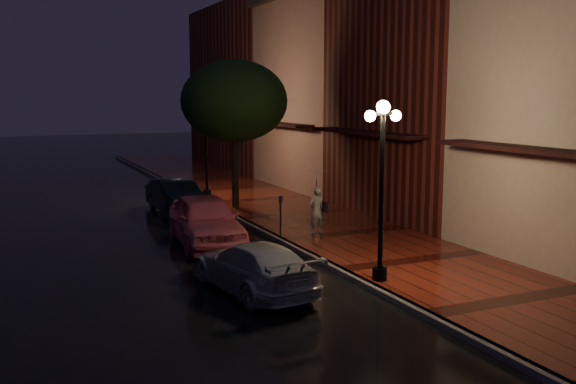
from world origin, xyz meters
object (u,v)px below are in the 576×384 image
streetlamp_near (382,180)px  pink_car (206,220)px  silver_car (253,267)px  streetlamp_far (206,141)px  parking_meter (280,212)px  navy_car (177,196)px  woman_with_umbrella (317,190)px  street_tree (235,104)px

streetlamp_near → pink_car: streetlamp_near is taller
pink_car → silver_car: size_ratio=1.12×
streetlamp_far → parking_meter: bearing=-91.4°
pink_car → navy_car: 5.70m
woman_with_umbrella → parking_meter: bearing=-14.3°
parking_meter → streetlamp_near: bearing=-80.2°
street_tree → silver_car: street_tree is taller
streetlamp_near → navy_car: size_ratio=1.07×
streetlamp_near → street_tree: street_tree is taller
parking_meter → street_tree: bearing=92.9°
streetlamp_far → pink_car: streetlamp_far is taller
navy_car → silver_car: bearing=-98.9°
parking_meter → woman_with_umbrella: bearing=-1.0°
streetlamp_far → navy_car: size_ratio=1.07×
pink_car → parking_meter: (2.36, -0.34, 0.15)m
navy_car → parking_meter: size_ratio=3.14×
streetlamp_far → parking_meter: streetlamp_far is taller
streetlamp_near → silver_car: size_ratio=1.06×
streetlamp_near → navy_car: streetlamp_near is taller
navy_car → parking_meter: parking_meter is taller
silver_car → woman_with_umbrella: (3.92, 4.47, 0.96)m
streetlamp_near → parking_meter: size_ratio=3.36×
pink_car → parking_meter: bearing=-2.9°
street_tree → woman_with_umbrella: 6.31m
street_tree → navy_car: 4.27m
pink_car → navy_car: (0.56, 5.67, -0.12)m
streetlamp_far → woman_with_umbrella: streetlamp_far is taller
street_tree → streetlamp_far: bearing=94.9°
parking_meter → streetlamp_far: bearing=96.4°
pink_car → parking_meter: 2.38m
navy_car → woman_with_umbrella: (2.98, -6.19, 0.89)m
street_tree → silver_car: (-3.19, -10.13, -3.65)m
streetlamp_far → silver_car: 13.61m
street_tree → parking_meter: bearing=-94.8°
pink_car → street_tree: bearing=66.6°
streetlamp_near → pink_car: bearing=113.6°
streetlamp_far → silver_car: (-2.93, -13.14, -2.01)m
streetlamp_near → street_tree: (0.26, 10.99, 1.64)m
street_tree → silver_car: 11.23m
pink_car → woman_with_umbrella: bearing=-3.1°
streetlamp_far → silver_car: streetlamp_far is taller
pink_car → silver_car: pink_car is taller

